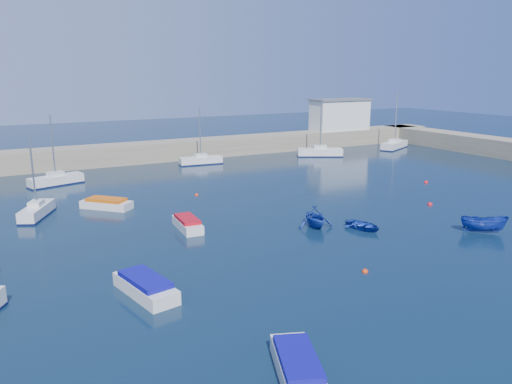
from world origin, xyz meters
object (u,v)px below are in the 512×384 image
dinghy_right (484,224)px  harbor_office (340,115)px  sailboat_8 (394,145)px  motorboat_1 (187,224)px  motorboat_0 (145,286)px  sailboat_6 (201,160)px  motorboat_3 (298,367)px  dinghy_center (363,225)px  sailboat_7 (320,152)px  motorboat_2 (106,204)px  dinghy_left (315,217)px  sailboat_5 (56,180)px  sailboat_3 (37,211)px

dinghy_right → harbor_office: bearing=15.7°
sailboat_8 → motorboat_1: 51.89m
sailboat_8 → motorboat_0: size_ratio=1.83×
harbor_office → sailboat_6: sailboat_6 is taller
motorboat_3 → dinghy_center: motorboat_3 is taller
sailboat_7 → motorboat_2: size_ratio=1.94×
harbor_office → motorboat_1: harbor_office is taller
motorboat_1 → motorboat_3: motorboat_3 is taller
motorboat_3 → dinghy_left: bearing=74.0°
dinghy_center → motorboat_1: bearing=138.8°
sailboat_5 → sailboat_8: size_ratio=0.84×
motorboat_2 → motorboat_3: motorboat_3 is taller
sailboat_6 → dinghy_left: (-2.73, -30.90, 0.29)m
sailboat_6 → dinghy_center: (0.33, -33.24, -0.25)m
dinghy_right → dinghy_center: bearing=96.5°
motorboat_1 → dinghy_center: size_ratio=1.34×
sailboat_3 → sailboat_6: 28.04m
dinghy_right → dinghy_left: bearing=95.3°
motorboat_1 → sailboat_3: bearing=140.8°
sailboat_5 → sailboat_8: bearing=-104.1°
sailboat_8 → sailboat_5: bearing=66.7°
sailboat_3 → sailboat_7: bearing=45.8°
sailboat_6 → dinghy_left: bearing=-179.4°
sailboat_5 → motorboat_3: bearing=168.2°
motorboat_3 → motorboat_2: bearing=113.0°
sailboat_5 → motorboat_3: size_ratio=1.63×
motorboat_3 → sailboat_5: bearing=116.1°
harbor_office → dinghy_center: harbor_office is taller
motorboat_1 → harbor_office: bearing=42.6°
sailboat_3 → motorboat_1: sailboat_3 is taller
sailboat_5 → sailboat_6: bearing=-94.0°
harbor_office → sailboat_8: 10.48m
harbor_office → motorboat_1: bearing=-141.0°
sailboat_7 → motorboat_3: size_ratio=1.84×
harbor_office → sailboat_5: bearing=-167.6°
sailboat_6 → sailboat_7: sailboat_7 is taller
sailboat_8 → dinghy_right: bearing=119.0°
harbor_office → dinghy_left: size_ratio=3.04×
sailboat_3 → dinghy_left: bearing=-9.6°
sailboat_3 → dinghy_center: 27.77m
sailboat_6 → motorboat_2: sailboat_6 is taller
motorboat_2 → dinghy_right: 32.41m
sailboat_6 → motorboat_0: size_ratio=1.51×
dinghy_center → sailboat_8: bearing=30.6°
harbor_office → sailboat_8: bearing=-54.6°
harbor_office → sailboat_8: (5.49, -7.73, -4.46)m
motorboat_2 → dinghy_center: 23.24m
sailboat_5 → dinghy_right: size_ratio=2.23×
sailboat_8 → motorboat_1: (-45.60, -24.75, -0.17)m
motorboat_0 → motorboat_1: motorboat_0 is taller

